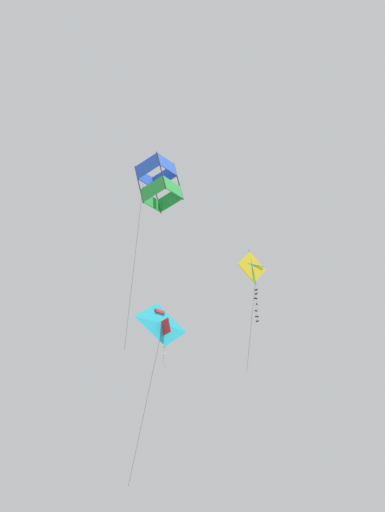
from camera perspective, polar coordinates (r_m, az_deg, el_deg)
name	(u,v)px	position (r m, az deg, el deg)	size (l,w,h in m)	color
kite_diamond_mid_left	(252,268)	(35.72, 4.53, -0.95)	(1.20, 1.31, 5.99)	yellow
kite_box_upper_right	(159,183)	(34.78, -2.56, 5.53)	(2.86, 2.60, 8.88)	blue
kite_delta_far_centre	(162,325)	(31.27, -2.29, -5.23)	(2.43, 2.01, 7.12)	#1EB2C6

